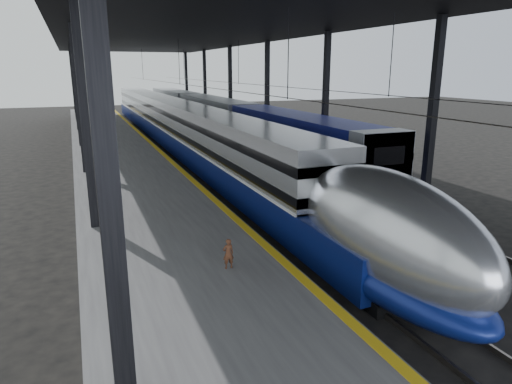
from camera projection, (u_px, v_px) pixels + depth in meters
ground at (295, 280)px, 14.81m from camera, size 160.00×160.00×0.00m
platform at (120, 161)px, 31.37m from camera, size 6.00×80.00×1.00m
yellow_strip at (160, 152)px, 32.24m from camera, size 0.30×80.00×0.01m
rails at (230, 159)px, 34.34m from camera, size 6.52×80.00×0.16m
canopy at (192, 32)px, 31.06m from camera, size 18.00×75.00×9.47m
tgv_train at (180, 128)px, 38.14m from camera, size 2.79×65.20×4.00m
second_train at (216, 118)px, 45.46m from camera, size 2.83×56.05×3.89m
child at (228, 254)px, 13.24m from camera, size 0.33×0.22×0.91m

